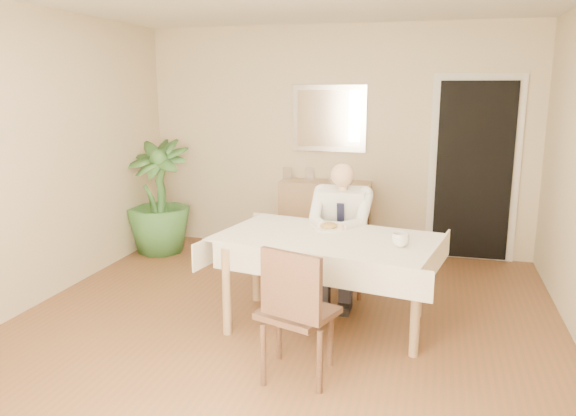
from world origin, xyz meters
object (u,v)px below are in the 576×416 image
(potted_palm, at_px, (158,197))
(dining_table, at_px, (327,247))
(chair_far, at_px, (345,236))
(coffee_mug, at_px, (400,240))
(sideboard, at_px, (325,217))
(chair_near, at_px, (295,307))
(seated_man, at_px, (340,226))

(potted_palm, bearing_deg, dining_table, -33.98)
(chair_far, relative_size, potted_palm, 0.71)
(coffee_mug, height_order, sideboard, coffee_mug)
(dining_table, relative_size, chair_near, 2.05)
(coffee_mug, relative_size, sideboard, 0.12)
(chair_near, bearing_deg, sideboard, 117.22)
(dining_table, distance_m, sideboard, 2.10)
(dining_table, relative_size, coffee_mug, 14.87)
(chair_near, bearing_deg, coffee_mug, 72.41)
(coffee_mug, bearing_deg, chair_near, -127.36)
(seated_man, height_order, coffee_mug, seated_man)
(seated_man, relative_size, potted_palm, 0.95)
(chair_near, height_order, potted_palm, potted_palm)
(sideboard, height_order, potted_palm, potted_palm)
(chair_far, xyz_separation_m, coffee_mug, (0.58, -1.02, 0.28))
(seated_man, distance_m, coffee_mug, 0.94)
(chair_far, bearing_deg, coffee_mug, -67.19)
(coffee_mug, bearing_deg, chair_far, 119.53)
(dining_table, bearing_deg, seated_man, 100.82)
(seated_man, relative_size, coffee_mug, 9.73)
(chair_far, distance_m, seated_man, 0.34)
(dining_table, height_order, coffee_mug, coffee_mug)
(coffee_mug, bearing_deg, sideboard, 114.57)
(seated_man, relative_size, sideboard, 1.18)
(chair_far, relative_size, chair_near, 1.00)
(seated_man, bearing_deg, dining_table, -90.00)
(seated_man, distance_m, potted_palm, 2.48)
(sideboard, bearing_deg, chair_near, -86.75)
(dining_table, distance_m, potted_palm, 2.76)
(potted_palm, bearing_deg, coffee_mug, -30.39)
(chair_near, bearing_deg, potted_palm, 152.18)
(sideboard, bearing_deg, potted_palm, -169.43)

